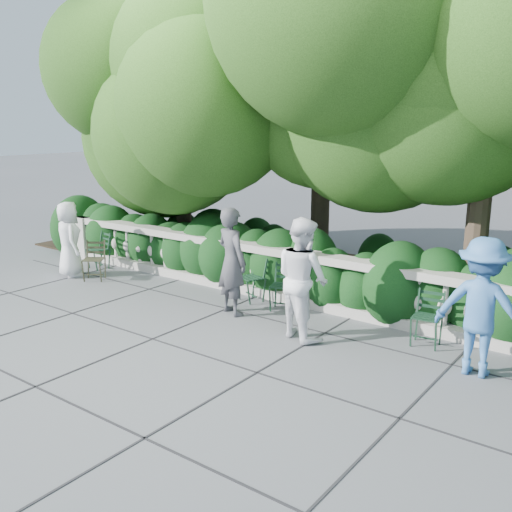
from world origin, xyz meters
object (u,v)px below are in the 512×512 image
Objects in this scene: chair_e at (422,349)px; chair_weathered at (93,282)px; person_older_blue at (481,307)px; chair_a at (93,270)px; person_casual_man at (302,278)px; chair_d at (280,313)px; person_woman_grey at (232,261)px; person_businessman at (69,239)px; chair_b at (245,302)px.

chair_e is 6.83m from chair_weathered.
chair_e and chair_weathered have the same top height.
chair_e is 1.00× the size of chair_weathered.
chair_e is at bearing -26.76° from person_older_blue.
chair_a is 0.46× the size of person_older_blue.
chair_e is at bearing -29.19° from chair_weathered.
person_casual_man is 2.58m from person_older_blue.
person_older_blue is at bearing -32.61° from chair_weathered.
chair_d is at bearing 171.38° from chair_e.
chair_a is 1.00× the size of chair_e.
person_woman_grey reaches higher than chair_weathered.
person_businessman reaches higher than chair_weathered.
person_businessman is at bearing -1.63° from person_older_blue.
chair_e is at bearing -137.04° from person_casual_man.
person_woman_grey is (0.21, -0.62, 0.93)m from chair_b.
person_older_blue is (3.45, -0.46, 0.92)m from chair_d.
chair_a is 4.49m from person_woman_grey.
person_woman_grey reaches higher than chair_e.
person_casual_man is at bearing 2.68° from person_older_blue.
person_woman_grey reaches higher than person_older_blue.
person_older_blue is (7.66, 0.27, 0.92)m from chair_weathered.
person_casual_man reaches higher than chair_weathered.
person_businessman is at bearing 170.02° from chair_d.
person_casual_man reaches higher than person_older_blue.
chair_a and chair_b have the same top height.
person_older_blue is at bearing -153.47° from person_businessman.
person_woman_grey is (4.37, -0.44, 0.93)m from chair_a.
chair_a is 1.00× the size of chair_weathered.
person_older_blue is at bearing 7.01° from chair_a.
chair_weathered is at bearing 178.70° from chair_e.
person_businessman reaches higher than chair_b.
person_businessman is at bearing -75.62° from chair_a.
chair_d is 0.52× the size of person_businessman.
person_older_blue is (0.86, -0.38, 0.92)m from chair_e.
person_woman_grey is at bearing -159.13° from chair_d.
person_woman_grey is at bearing -2.35° from person_older_blue.
person_casual_man is at bearing -34.56° from chair_weathered.
person_casual_man is (1.75, -0.83, 0.94)m from chair_b.
person_casual_man is (5.86, -0.04, 0.13)m from person_businessman.
chair_b is 1.00× the size of chair_weathered.
person_casual_man is at bearing -169.87° from person_woman_grey.
chair_d is (5.02, 0.08, 0.00)m from chair_a.
chair_d is 0.45× the size of person_woman_grey.
person_businessman reaches higher than chair_a.
chair_a is at bearing 106.96° from chair_weathered.
chair_d is at bearing -24.76° from chair_weathered.
chair_weathered is (-6.80, -0.64, 0.00)m from chair_e.
person_casual_man is 1.02× the size of person_older_blue.
chair_e is (2.59, -0.09, 0.00)m from chair_d.
chair_e is at bearing -150.44° from person_businessman.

